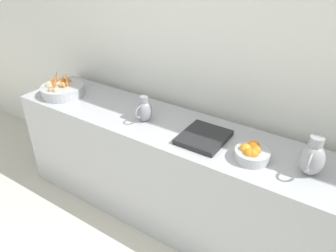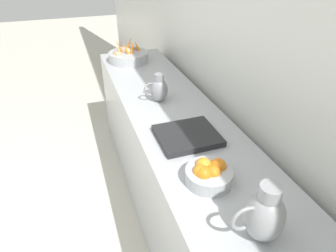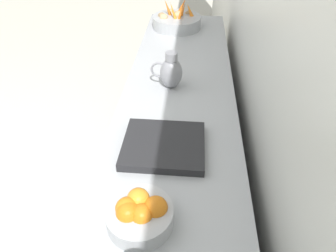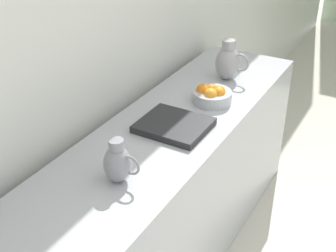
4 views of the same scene
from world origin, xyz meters
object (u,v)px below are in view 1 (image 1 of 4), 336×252
Objects in this scene: vegetable_colander at (62,90)px; metal_pitcher_short at (144,110)px; orange_bowl at (252,153)px; metal_pitcher_tall at (312,158)px.

vegetable_colander is 1.83× the size of metal_pitcher_short.
orange_bowl is at bearing 89.72° from vegetable_colander.
vegetable_colander is 0.89m from metal_pitcher_short.
metal_pitcher_short is at bearing -92.24° from orange_bowl.
metal_pitcher_short is at bearing 91.63° from vegetable_colander.
vegetable_colander is at bearing -88.37° from metal_pitcher_short.
metal_pitcher_tall reaches higher than orange_bowl.
orange_bowl is 0.87× the size of metal_pitcher_tall.
orange_bowl is 1.09× the size of metal_pitcher_short.
metal_pitcher_short reaches higher than orange_bowl.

